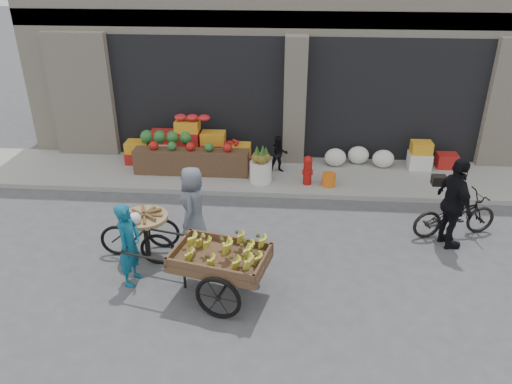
# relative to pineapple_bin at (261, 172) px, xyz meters

# --- Properties ---
(ground) EXTENTS (80.00, 80.00, 0.00)m
(ground) POSITION_rel_pineapple_bin_xyz_m (0.75, -3.60, -0.37)
(ground) COLOR #424244
(ground) RESTS_ON ground
(sidewalk) EXTENTS (18.00, 2.20, 0.12)m
(sidewalk) POSITION_rel_pineapple_bin_xyz_m (0.75, 0.50, -0.31)
(sidewalk) COLOR gray
(sidewalk) RESTS_ON ground
(building) EXTENTS (14.00, 6.45, 7.00)m
(building) POSITION_rel_pineapple_bin_xyz_m (0.75, 4.43, 3.00)
(building) COLOR beige
(building) RESTS_ON ground
(fruit_display) EXTENTS (3.10, 1.12, 1.24)m
(fruit_display) POSITION_rel_pineapple_bin_xyz_m (-1.73, 0.78, 0.30)
(fruit_display) COLOR #A61B17
(fruit_display) RESTS_ON sidewalk
(pineapple_bin) EXTENTS (0.52, 0.52, 0.50)m
(pineapple_bin) POSITION_rel_pineapple_bin_xyz_m (0.00, 0.00, 0.00)
(pineapple_bin) COLOR silver
(pineapple_bin) RESTS_ON sidewalk
(fire_hydrant) EXTENTS (0.22, 0.22, 0.71)m
(fire_hydrant) POSITION_rel_pineapple_bin_xyz_m (1.10, -0.05, 0.13)
(fire_hydrant) COLOR #A5140F
(fire_hydrant) RESTS_ON sidewalk
(orange_bucket) EXTENTS (0.32, 0.32, 0.30)m
(orange_bucket) POSITION_rel_pineapple_bin_xyz_m (1.60, -0.10, -0.10)
(orange_bucket) COLOR orange
(orange_bucket) RESTS_ON sidewalk
(right_bay_goods) EXTENTS (3.35, 0.60, 0.70)m
(right_bay_goods) POSITION_rel_pineapple_bin_xyz_m (3.36, 1.10, 0.04)
(right_bay_goods) COLOR silver
(right_bay_goods) RESTS_ON sidewalk
(seated_person) EXTENTS (0.51, 0.43, 0.93)m
(seated_person) POSITION_rel_pineapple_bin_xyz_m (0.40, 0.60, 0.21)
(seated_person) COLOR black
(seated_person) RESTS_ON sidewalk
(banana_cart) EXTENTS (2.70, 1.57, 1.06)m
(banana_cart) POSITION_rel_pineapple_bin_xyz_m (-0.42, -4.17, 0.40)
(banana_cart) COLOR brown
(banana_cart) RESTS_ON ground
(vendor_woman) EXTENTS (0.44, 0.60, 1.49)m
(vendor_woman) POSITION_rel_pineapple_bin_xyz_m (-1.92, -3.92, 0.38)
(vendor_woman) COLOR #0E5471
(vendor_woman) RESTS_ON ground
(tricycle_cart) EXTENTS (1.44, 0.89, 0.95)m
(tricycle_cart) POSITION_rel_pineapple_bin_xyz_m (-1.89, -3.11, 0.20)
(tricycle_cart) COLOR #9E7F51
(tricycle_cart) RESTS_ON ground
(vendor_grey) EXTENTS (0.52, 0.78, 1.56)m
(vendor_grey) POSITION_rel_pineapple_bin_xyz_m (-1.11, -2.56, 0.41)
(vendor_grey) COLOR slate
(vendor_grey) RESTS_ON ground
(bicycle) EXTENTS (1.81, 1.01, 0.90)m
(bicycle) POSITION_rel_pineapple_bin_xyz_m (3.94, -1.94, 0.08)
(bicycle) COLOR black
(bicycle) RESTS_ON ground
(cyclist) EXTENTS (0.69, 1.13, 1.80)m
(cyclist) POSITION_rel_pineapple_bin_xyz_m (3.74, -2.34, 0.53)
(cyclist) COLOR black
(cyclist) RESTS_ON ground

